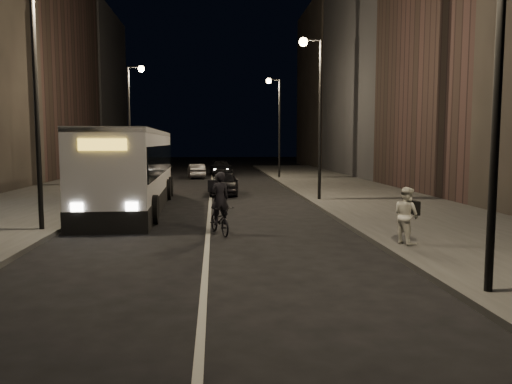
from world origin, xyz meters
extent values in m
plane|color=black|center=(0.00, 0.00, 0.00)|extent=(180.00, 180.00, 0.00)
cube|color=#333331|center=(8.50, 14.00, 0.08)|extent=(7.00, 70.00, 0.16)
cube|color=#333331|center=(-8.50, 14.00, 0.08)|extent=(7.00, 70.00, 0.16)
cube|color=black|center=(16.00, 27.50, 10.50)|extent=(8.00, 61.00, 21.00)
cube|color=black|center=(-16.00, 28.50, 11.00)|extent=(8.00, 61.00, 22.00)
cylinder|color=black|center=(5.60, -4.00, 4.16)|extent=(0.16, 0.16, 8.00)
cylinder|color=black|center=(5.60, 12.00, 4.16)|extent=(0.16, 0.16, 8.00)
cube|color=black|center=(5.15, 12.00, 8.16)|extent=(0.90, 0.08, 0.08)
sphere|color=#FFD18C|center=(4.70, 12.00, 8.06)|extent=(0.44, 0.44, 0.44)
cylinder|color=black|center=(5.60, 28.00, 4.16)|extent=(0.16, 0.16, 8.00)
cube|color=black|center=(5.15, 28.00, 8.16)|extent=(0.90, 0.08, 0.08)
sphere|color=#FFD18C|center=(4.70, 28.00, 8.06)|extent=(0.44, 0.44, 0.44)
cylinder|color=black|center=(-5.60, 4.00, 4.16)|extent=(0.16, 0.16, 8.00)
cylinder|color=black|center=(-5.60, 22.00, 4.16)|extent=(0.16, 0.16, 8.00)
cube|color=black|center=(-5.15, 22.00, 8.16)|extent=(0.90, 0.08, 0.08)
sphere|color=#FFD18C|center=(-4.70, 22.00, 8.06)|extent=(0.44, 0.44, 0.44)
cube|color=silver|center=(-3.60, 10.28, 1.78)|extent=(3.14, 13.41, 3.56)
cube|color=black|center=(-3.60, 10.28, 2.28)|extent=(3.22, 12.97, 1.28)
cube|color=silver|center=(-3.60, 10.28, 3.50)|extent=(3.16, 13.41, 0.20)
cube|color=gold|center=(-3.42, 3.61, 3.00)|extent=(1.56, 0.18, 0.39)
cylinder|color=black|center=(-4.86, 5.57, 0.56)|extent=(0.42, 1.12, 1.11)
cylinder|color=black|center=(-2.08, 5.65, 0.56)|extent=(0.42, 1.12, 1.11)
cylinder|color=black|center=(-5.10, 14.46, 0.56)|extent=(0.42, 1.12, 1.11)
cylinder|color=black|center=(-2.33, 14.54, 0.56)|extent=(0.42, 1.12, 1.11)
imported|color=black|center=(0.40, 3.42, 0.48)|extent=(1.15, 1.94, 0.96)
imported|color=black|center=(0.40, 3.22, 1.23)|extent=(0.74, 0.59, 1.76)
imported|color=beige|center=(5.73, 0.62, 0.98)|extent=(0.87, 0.97, 1.65)
imported|color=black|center=(0.80, 16.10, 0.68)|extent=(1.83, 4.09, 1.37)
imported|color=#3D3D40|center=(-1.35, 29.84, 0.61)|extent=(1.74, 3.83, 1.22)
imported|color=black|center=(0.80, 33.35, 0.67)|extent=(2.22, 4.76, 1.35)
camera|label=1|loc=(0.25, -13.17, 3.08)|focal=35.00mm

